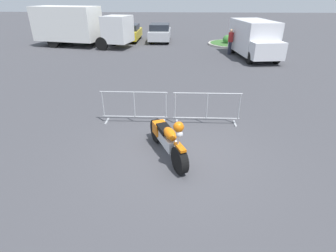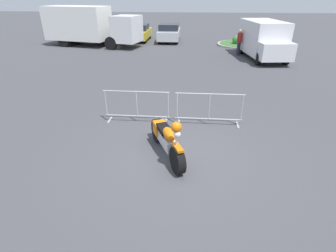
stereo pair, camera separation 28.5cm
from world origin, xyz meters
TOP-DOWN VIEW (x-y plane):
  - ground_plane at (0.00, 0.00)m, footprint 120.00×120.00m
  - motorcycle at (-0.27, 0.02)m, footprint 1.11×2.13m
  - crowd_barrier_near at (-1.44, 1.94)m, footprint 2.15×0.46m
  - crowd_barrier_far at (0.90, 1.94)m, footprint 2.15×0.46m
  - box_truck at (-8.15, 15.64)m, footprint 8.00×3.78m
  - delivery_van at (4.77, 12.28)m, footprint 2.60×5.22m
  - parked_car_green at (-10.07, 18.54)m, footprint 1.73×4.12m
  - parked_car_black at (-7.35, 18.73)m, footprint 1.81×4.33m
  - parked_car_yellow at (-4.63, 18.71)m, footprint 1.77×4.23m
  - parked_car_silver at (-1.90, 18.59)m, footprint 1.85×4.42m
  - pedestrian at (3.43, 13.17)m, footprint 0.47×0.47m
  - planter_island at (4.32, 17.05)m, footprint 4.15×4.15m

SIDE VIEW (x-z plane):
  - ground_plane at x=0.00m, z-range 0.00..0.00m
  - planter_island at x=4.32m, z-range -0.30..0.73m
  - motorcycle at x=-0.27m, z-range -0.15..1.13m
  - crowd_barrier_near at x=-1.44m, z-range 0.02..1.09m
  - crowd_barrier_far at x=0.90m, z-range 0.02..1.09m
  - parked_car_green at x=-10.07m, z-range 0.01..1.40m
  - parked_car_yellow at x=-4.63m, z-range 0.01..1.44m
  - parked_car_black at x=-7.35m, z-range 0.01..1.47m
  - parked_car_silver at x=-1.90m, z-range 0.01..1.50m
  - pedestrian at x=3.43m, z-range 0.07..1.76m
  - delivery_van at x=4.77m, z-range 0.09..2.40m
  - box_truck at x=-8.15m, z-range 0.15..3.13m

